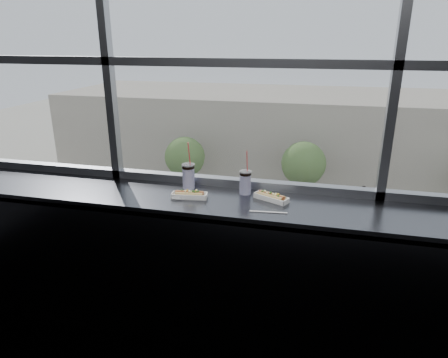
% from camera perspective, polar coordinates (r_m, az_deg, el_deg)
% --- Properties ---
extents(wall_back_lower, '(6.00, 0.00, 6.00)m').
position_cam_1_polar(wall_back_lower, '(3.25, 2.07, -10.18)').
color(wall_back_lower, black).
rests_on(wall_back_lower, ground).
extents(window_glass, '(6.00, 0.00, 6.00)m').
position_cam_1_polar(window_glass, '(2.85, 2.62, 22.33)').
color(window_glass, silver).
rests_on(window_glass, ground).
extents(window_mullions, '(6.00, 0.08, 2.40)m').
position_cam_1_polar(window_mullions, '(2.83, 2.54, 22.35)').
color(window_mullions, gray).
rests_on(window_mullions, ground).
extents(counter, '(6.00, 0.55, 0.06)m').
position_cam_1_polar(counter, '(2.78, 1.06, -3.59)').
color(counter, '#505259').
rests_on(counter, ground).
extents(counter_fascia, '(6.00, 0.04, 1.04)m').
position_cam_1_polar(counter_fascia, '(2.81, -0.17, -15.40)').
color(counter_fascia, '#505259').
rests_on(counter_fascia, ground).
extents(hotdog_tray_left, '(0.26, 0.11, 0.06)m').
position_cam_1_polar(hotdog_tray_left, '(2.80, -4.95, -2.24)').
color(hotdog_tray_left, white).
rests_on(hotdog_tray_left, counter).
extents(hotdog_tray_right, '(0.26, 0.18, 0.06)m').
position_cam_1_polar(hotdog_tray_right, '(2.77, 6.76, -2.55)').
color(hotdog_tray_right, white).
rests_on(hotdog_tray_right, counter).
extents(soda_cup_left, '(0.10, 0.10, 0.36)m').
position_cam_1_polar(soda_cup_left, '(2.95, -5.10, 0.57)').
color(soda_cup_left, white).
rests_on(soda_cup_left, counter).
extents(soda_cup_right, '(0.09, 0.09, 0.33)m').
position_cam_1_polar(soda_cup_right, '(2.85, 3.05, -0.32)').
color(soda_cup_right, white).
rests_on(soda_cup_right, counter).
extents(loose_straw, '(0.24, 0.03, 0.01)m').
position_cam_1_polar(loose_straw, '(2.58, 6.36, -4.71)').
color(loose_straw, white).
rests_on(loose_straw, counter).
extents(wrapper, '(0.10, 0.07, 0.02)m').
position_cam_1_polar(wrapper, '(2.80, -6.84, -2.62)').
color(wrapper, silver).
rests_on(wrapper, counter).
extents(plaza_ground, '(120.00, 120.00, 0.00)m').
position_cam_1_polar(plaza_ground, '(48.11, 12.37, 3.19)').
color(plaza_ground, '#ABA596').
rests_on(plaza_ground, ground).
extents(street_asphalt, '(80.00, 10.00, 0.06)m').
position_cam_1_polar(street_asphalt, '(26.29, 10.69, -10.81)').
color(street_asphalt, black).
rests_on(street_asphalt, plaza_ground).
extents(far_sidewalk, '(80.00, 6.00, 0.04)m').
position_cam_1_polar(far_sidewalk, '(33.46, 11.51, -4.01)').
color(far_sidewalk, '#ABA596').
rests_on(far_sidewalk, plaza_ground).
extents(far_building, '(50.00, 14.00, 8.00)m').
position_cam_1_polar(far_building, '(41.79, 12.52, 6.41)').
color(far_building, '#A49A89').
rests_on(far_building, plaza_ground).
extents(car_far_a, '(3.74, 7.20, 2.30)m').
position_cam_1_polar(car_far_a, '(31.27, -7.96, -3.14)').
color(car_far_a, black).
rests_on(car_far_a, street_asphalt).
extents(car_near_b, '(2.96, 6.38, 2.08)m').
position_cam_1_polar(car_near_b, '(23.14, -4.02, -11.93)').
color(car_near_b, black).
rests_on(car_near_b, street_asphalt).
extents(car_near_a, '(3.13, 5.96, 1.89)m').
position_cam_1_polar(car_near_a, '(26.43, -20.92, -9.25)').
color(car_near_a, gray).
rests_on(car_near_a, street_asphalt).
extents(car_near_c, '(3.32, 6.32, 2.01)m').
position_cam_1_polar(car_near_c, '(22.37, 7.97, -13.41)').
color(car_near_c, '#9D2D0C').
rests_on(car_near_c, street_asphalt).
extents(car_far_b, '(3.72, 7.18, 2.29)m').
position_cam_1_polar(car_far_b, '(29.32, 11.41, -4.94)').
color(car_far_b, maroon).
rests_on(car_far_b, street_asphalt).
extents(pedestrian_c, '(1.00, 0.75, 2.25)m').
position_cam_1_polar(pedestrian_c, '(34.21, 19.32, -2.15)').
color(pedestrian_c, '#66605B').
rests_on(pedestrian_c, far_sidewalk).
extents(pedestrian_d, '(0.75, 1.00, 2.25)m').
position_cam_1_polar(pedestrian_d, '(33.18, 24.25, -3.48)').
color(pedestrian_d, '#66605B').
rests_on(pedestrian_d, far_sidewalk).
extents(pedestrian_b, '(0.74, 0.98, 2.21)m').
position_cam_1_polar(pedestrian_b, '(33.19, 7.41, -1.86)').
color(pedestrian_b, '#66605B').
rests_on(pedestrian_b, far_sidewalk).
extents(tree_left, '(3.42, 3.42, 5.35)m').
position_cam_1_polar(tree_left, '(33.98, -5.61, 3.15)').
color(tree_left, '#47382B').
rests_on(tree_left, far_sidewalk).
extents(tree_center, '(3.54, 3.54, 5.53)m').
position_cam_1_polar(tree_center, '(32.19, 11.29, 2.14)').
color(tree_center, '#47382B').
rests_on(tree_center, far_sidewalk).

